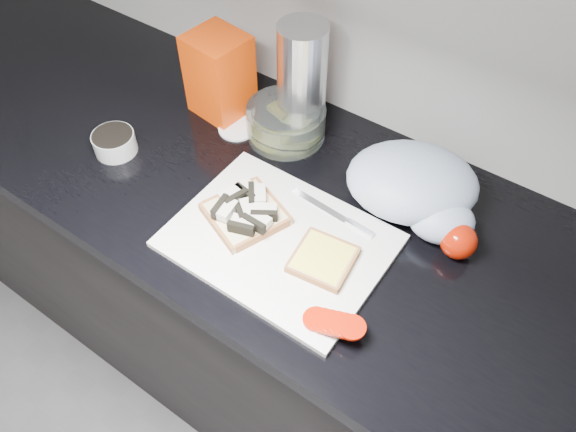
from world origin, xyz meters
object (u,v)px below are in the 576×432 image
object	(u,v)px
cutting_board	(279,241)
glass_bowl	(286,122)
steel_canister	(302,80)
bread_bag	(220,75)

from	to	relation	value
cutting_board	glass_bowl	distance (m)	0.31
cutting_board	steel_canister	world-z (taller)	steel_canister
cutting_board	steel_canister	bearing A→B (deg)	117.02
glass_bowl	bread_bag	xyz separation A→B (m)	(-0.17, -0.01, 0.06)
cutting_board	bread_bag	size ratio (longest dim) A/B	2.09
cutting_board	bread_bag	world-z (taller)	bread_bag
steel_canister	cutting_board	bearing A→B (deg)	-62.98
steel_canister	bread_bag	bearing A→B (deg)	-163.14
glass_bowl	steel_canister	size ratio (longest dim) A/B	0.69
glass_bowl	steel_canister	bearing A→B (deg)	77.67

